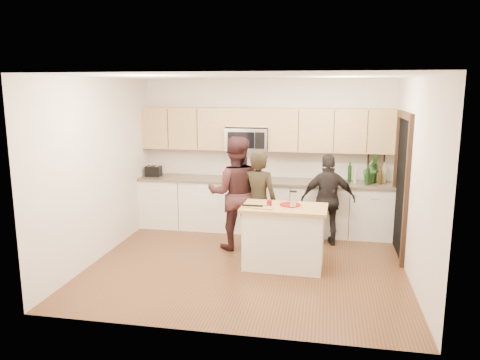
% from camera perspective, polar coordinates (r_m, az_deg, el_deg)
% --- Properties ---
extents(floor, '(4.50, 4.50, 0.00)m').
position_cam_1_polar(floor, '(6.99, 0.88, -10.22)').
color(floor, brown).
rests_on(floor, ground).
extents(room_shell, '(4.52, 4.02, 2.71)m').
position_cam_1_polar(room_shell, '(6.56, 0.93, 4.00)').
color(room_shell, beige).
rests_on(room_shell, ground).
extents(back_cabinetry, '(4.50, 0.66, 0.94)m').
position_cam_1_polar(back_cabinetry, '(8.44, 2.84, -3.10)').
color(back_cabinetry, silver).
rests_on(back_cabinetry, ground).
extents(upper_cabinetry, '(4.50, 0.33, 0.75)m').
position_cam_1_polar(upper_cabinetry, '(8.35, 3.29, 6.30)').
color(upper_cabinetry, tan).
rests_on(upper_cabinetry, ground).
extents(microwave, '(0.76, 0.41, 0.40)m').
position_cam_1_polar(microwave, '(8.38, 0.91, 5.01)').
color(microwave, silver).
rests_on(microwave, ground).
extents(doorway, '(0.06, 1.25, 2.20)m').
position_cam_1_polar(doorway, '(7.53, 19.10, -0.10)').
color(doorway, black).
rests_on(doorway, ground).
extents(framed_picture, '(0.30, 0.03, 0.38)m').
position_cam_1_polar(framed_picture, '(8.54, 16.26, 2.17)').
color(framed_picture, black).
rests_on(framed_picture, ground).
extents(dish_towel, '(0.34, 0.60, 0.48)m').
position_cam_1_polar(dish_towel, '(8.36, -3.78, -0.92)').
color(dish_towel, white).
rests_on(dish_towel, ground).
extents(island, '(1.22, 0.74, 0.90)m').
position_cam_1_polar(island, '(6.78, 5.36, -6.87)').
color(island, silver).
rests_on(island, ground).
extents(red_plate, '(0.30, 0.30, 0.02)m').
position_cam_1_polar(red_plate, '(6.73, 6.12, -3.00)').
color(red_plate, maroon).
rests_on(red_plate, island).
extents(box_grater, '(0.09, 0.06, 0.22)m').
position_cam_1_polar(box_grater, '(6.58, 6.52, -2.24)').
color(box_grater, silver).
rests_on(box_grater, red_plate).
extents(drink_glass, '(0.07, 0.07, 0.09)m').
position_cam_1_polar(drink_glass, '(6.60, 3.59, -2.89)').
color(drink_glass, maroon).
rests_on(drink_glass, island).
extents(cutting_board, '(0.29, 0.18, 0.02)m').
position_cam_1_polar(cutting_board, '(6.53, 2.78, -3.39)').
color(cutting_board, tan).
rests_on(cutting_board, island).
extents(tongs, '(0.30, 0.04, 0.02)m').
position_cam_1_polar(tongs, '(6.55, 1.53, -3.13)').
color(tongs, black).
rests_on(tongs, cutting_board).
extents(knife, '(0.21, 0.03, 0.01)m').
position_cam_1_polar(knife, '(6.58, 2.95, -3.15)').
color(knife, silver).
rests_on(knife, cutting_board).
extents(toaster, '(0.27, 0.20, 0.19)m').
position_cam_1_polar(toaster, '(8.80, -10.48, 1.08)').
color(toaster, black).
rests_on(toaster, back_cabinetry).
extents(bottle_cluster, '(0.65, 0.36, 0.39)m').
position_cam_1_polar(bottle_cluster, '(8.29, 15.63, 0.80)').
color(bottle_cluster, black).
rests_on(bottle_cluster, back_cabinetry).
extents(orchid, '(0.35, 0.32, 0.51)m').
position_cam_1_polar(orchid, '(8.28, 15.71, 1.33)').
color(orchid, '#3A742E').
rests_on(orchid, back_cabinetry).
extents(woman_left, '(0.64, 0.47, 1.62)m').
position_cam_1_polar(woman_left, '(7.26, 2.23, -2.67)').
color(woman_left, black).
rests_on(woman_left, ground).
extents(woman_center, '(1.00, 0.84, 1.81)m').
position_cam_1_polar(woman_center, '(7.42, -0.60, -1.62)').
color(woman_center, '#32191A').
rests_on(woman_center, ground).
extents(woman_right, '(0.93, 0.49, 1.51)m').
position_cam_1_polar(woman_right, '(7.75, 10.70, -2.40)').
color(woman_right, black).
rests_on(woman_right, ground).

